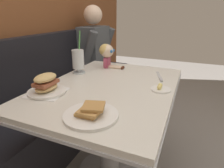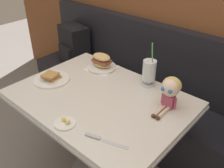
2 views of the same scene
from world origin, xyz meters
The scene contains 9 objects.
booth_bench centered at (0.00, 0.81, 0.33)m, with size 2.60×0.48×1.00m.
diner_table centered at (0.00, 0.18, 0.54)m, with size 1.11×0.81×0.74m.
toast_plate centered at (-0.39, 0.10, 0.76)m, with size 0.25×0.25×0.06m.
milkshake_glass centered at (0.15, 0.50, 0.84)m, with size 0.10×0.10×0.32m.
sandwich_plate centered at (-0.25, 0.47, 0.79)m, with size 0.23×0.23×0.12m.
butter_saucer centered at (0.05, -0.14, 0.75)m, with size 0.12×0.12×0.04m.
butter_knife centered at (0.26, -0.10, 0.74)m, with size 0.23×0.09×0.01m.
seated_doll centered at (0.38, 0.37, 0.87)m, with size 0.11×0.22×0.20m.
backpack centered at (-0.96, 0.78, 0.66)m, with size 0.33×0.29×0.41m.
Camera 2 is at (0.94, -0.75, 1.65)m, focal length 40.40 mm.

